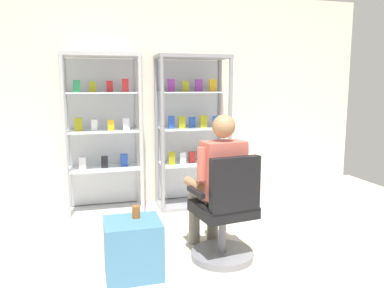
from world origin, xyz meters
TOP-DOWN VIEW (x-y plane):
  - back_wall at (0.00, 3.00)m, footprint 6.00×0.10m
  - display_cabinet_left at (-0.55, 2.76)m, footprint 0.90×0.45m
  - display_cabinet_right at (0.55, 2.76)m, footprint 0.90×0.45m
  - office_chair at (0.40, 1.10)m, footprint 0.60×0.56m
  - seated_shopkeeper at (0.38, 1.26)m, footprint 0.53×0.60m
  - storage_crate at (-0.41, 1.06)m, footprint 0.45×0.40m
  - tea_glass at (-0.37, 1.12)m, footprint 0.07×0.07m

SIDE VIEW (x-z plane):
  - storage_crate at x=-0.41m, z-range 0.00..0.46m
  - office_chair at x=0.40m, z-range -0.09..0.87m
  - tea_glass at x=-0.37m, z-range 0.46..0.56m
  - seated_shopkeeper at x=0.38m, z-range 0.07..1.36m
  - display_cabinet_left at x=-0.55m, z-range 0.01..1.91m
  - display_cabinet_right at x=0.55m, z-range 0.01..1.91m
  - back_wall at x=0.00m, z-range 0.00..2.70m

